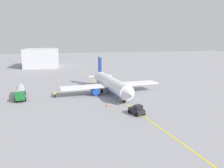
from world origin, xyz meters
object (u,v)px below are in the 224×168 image
(airplane, at_px, (111,84))
(pushback_tug, at_px, (137,110))
(fuel_tanker, at_px, (20,92))
(refueling_worker, at_px, (55,95))
(safety_cone_nose, at_px, (107,105))

(airplane, height_order, pushback_tug, airplane)
(fuel_tanker, relative_size, pushback_tug, 2.84)
(refueling_worker, height_order, safety_cone_nose, refueling_worker)
(refueling_worker, bearing_deg, safety_cone_nose, 45.81)
(fuel_tanker, xyz_separation_m, pushback_tug, (20.81, 26.60, -0.73))
(airplane, bearing_deg, refueling_worker, -88.82)
(refueling_worker, relative_size, safety_cone_nose, 2.54)
(airplane, height_order, safety_cone_nose, airplane)
(airplane, bearing_deg, fuel_tanker, -93.11)
(safety_cone_nose, bearing_deg, refueling_worker, -134.19)
(fuel_tanker, xyz_separation_m, safety_cone_nose, (13.72, 21.55, -1.40))
(airplane, distance_m, pushback_tug, 19.49)
(airplane, relative_size, safety_cone_nose, 45.41)
(refueling_worker, xyz_separation_m, safety_cone_nose, (11.97, 12.31, -0.49))
(fuel_tanker, bearing_deg, safety_cone_nose, 57.52)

